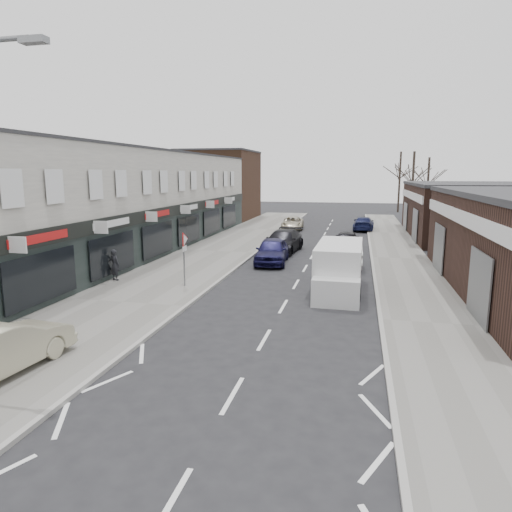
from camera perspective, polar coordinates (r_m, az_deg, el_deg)
The scene contains 19 objects.
ground at distance 10.45m, azimuth -6.10°, elevation -21.83°, with size 160.00×160.00×0.00m, color black.
pavement_left at distance 32.33m, azimuth -4.99°, elevation 0.53°, with size 5.50×64.00×0.12m, color slate.
pavement_right at distance 30.97m, azimuth 17.64°, elevation -0.36°, with size 3.50×64.00×0.12m, color slate.
shop_terrace_left at distance 32.40m, azimuth -17.99°, elevation 6.30°, with size 8.00×41.00×7.10m, color beige.
brick_block_far at distance 55.84m, azimuth -4.54°, elevation 8.73°, with size 8.00×10.00×8.00m, color #482E1F.
right_unit_far at distance 43.55m, azimuth 25.38°, elevation 5.01°, with size 10.00×16.00×4.50m, color #321D17.
tree_far_a at distance 56.95m, azimuth 18.73°, elevation 4.21°, with size 3.60×3.60×8.00m, color #382D26, non-canonical shape.
tree_far_b at distance 63.18m, azimuth 20.44°, elevation 4.66°, with size 3.60×3.60×7.50m, color #382D26, non-canonical shape.
tree_far_c at distance 68.80m, azimuth 17.30°, elevation 5.26°, with size 3.60×3.60×8.50m, color #382D26, non-canonical shape.
warning_sign at distance 22.15m, azimuth -8.95°, elevation 1.52°, with size 0.12×0.80×2.70m.
white_van at distance 21.97m, azimuth 10.31°, elevation -1.59°, with size 2.12×5.85×2.27m.
sedan_on_pavement at distance 14.52m, azimuth -29.38°, elevation -9.98°, with size 1.52×4.37×1.44m, color #B6B092.
pedestrian at distance 24.39m, azimuth -17.24°, elevation -1.06°, with size 0.59×0.39×1.61m, color black.
parked_car_left_a at distance 28.31m, azimuth 2.01°, elevation 0.65°, with size 1.86×4.62×1.57m, color #14123A.
parked_car_left_b at distance 32.40m, azimuth 3.38°, elevation 1.85°, with size 2.17×5.33×1.55m, color black.
parked_car_left_c at distance 45.75m, azimuth 4.61°, elevation 4.12°, with size 2.04×4.42×1.23m, color #AAA088.
parked_car_right_a at distance 28.27m, azimuth 11.28°, elevation 0.48°, with size 1.70×4.89×1.61m, color silver.
parked_car_right_b at distance 34.13m, azimuth 11.28°, elevation 1.98°, with size 1.67×4.14×1.41m, color black.
parked_car_right_c at distance 45.88m, azimuth 13.30°, elevation 3.97°, with size 1.88×4.62×1.34m, color #14193F.
Camera 1 is at (2.93, -8.35, 5.56)m, focal length 32.00 mm.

